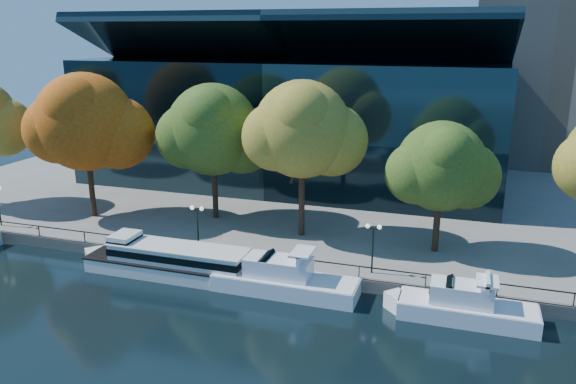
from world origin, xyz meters
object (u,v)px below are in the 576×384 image
(tree_2, at_px, (214,132))
(tree_4, at_px, (443,168))
(lamp_1, at_px, (197,218))
(lamp_2, at_px, (373,237))
(tour_boat, at_px, (169,259))
(cruiser_near, at_px, (279,278))
(tree_3, at_px, (304,132))
(tree_1, at_px, (87,124))
(cruiser_far, at_px, (461,305))

(tree_2, distance_m, tree_4, 22.01)
(lamp_1, xyz_separation_m, lamp_2, (15.04, 0.00, 0.00))
(lamp_1, bearing_deg, tree_2, 104.44)
(tour_boat, distance_m, tree_4, 23.83)
(cruiser_near, bearing_deg, tree_3, 95.89)
(tree_3, height_order, tree_4, tree_3)
(tree_1, height_order, tree_2, tree_1)
(tree_1, xyz_separation_m, tree_4, (33.98, 0.94, -2.15))
(tour_boat, bearing_deg, tree_1, 147.45)
(tree_2, bearing_deg, lamp_1, -75.56)
(tour_boat, distance_m, lamp_1, 4.30)
(tree_2, bearing_deg, tour_boat, -84.75)
(lamp_1, relative_size, lamp_2, 1.00)
(tree_4, bearing_deg, tree_2, 173.68)
(cruiser_near, height_order, tree_2, tree_2)
(cruiser_far, xyz_separation_m, tree_1, (-36.24, 8.97, 9.41))
(cruiser_far, relative_size, tree_4, 0.93)
(tour_boat, height_order, tree_4, tree_4)
(cruiser_near, relative_size, cruiser_far, 1.18)
(cruiser_far, bearing_deg, tour_boat, 178.71)
(tree_4, xyz_separation_m, lamp_1, (-19.60, -6.22, -4.37))
(tour_boat, xyz_separation_m, tree_2, (-1.09, 11.80, 8.54))
(lamp_2, bearing_deg, lamp_1, 180.00)
(tour_boat, bearing_deg, lamp_2, 11.08)
(tour_boat, bearing_deg, tree_3, 48.21)
(tree_1, distance_m, tree_2, 12.62)
(tree_1, relative_size, tree_3, 1.02)
(tree_4, bearing_deg, cruiser_near, -138.89)
(cruiser_far, xyz_separation_m, lamp_2, (-6.83, 3.69, 2.90))
(tour_boat, distance_m, tree_3, 16.03)
(cruiser_far, xyz_separation_m, lamp_1, (-21.86, 3.69, 2.90))
(tree_4, relative_size, lamp_1, 2.80)
(tree_4, bearing_deg, tree_1, -178.42)
(tour_boat, bearing_deg, cruiser_near, -1.65)
(cruiser_far, bearing_deg, lamp_1, 170.43)
(tour_boat, height_order, tree_2, tree_2)
(cruiser_far, height_order, tree_1, tree_1)
(tree_2, bearing_deg, cruiser_near, -48.33)
(tree_4, bearing_deg, cruiser_far, -77.14)
(cruiser_far, bearing_deg, tree_3, 144.65)
(cruiser_near, relative_size, lamp_2, 3.07)
(cruiser_far, height_order, tree_3, tree_3)
(tour_boat, relative_size, cruiser_near, 1.32)
(tree_2, xyz_separation_m, lamp_1, (2.22, -8.63, -5.87))
(cruiser_near, relative_size, tree_2, 0.91)
(tour_boat, bearing_deg, cruiser_far, -1.29)
(cruiser_near, height_order, tree_4, tree_4)
(cruiser_far, bearing_deg, cruiser_near, 178.97)
(cruiser_far, xyz_separation_m, tree_4, (-2.26, 9.90, 7.26))
(tree_4, bearing_deg, lamp_1, -162.40)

